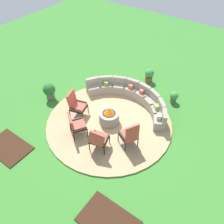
{
  "coord_description": "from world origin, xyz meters",
  "views": [
    {
      "loc": [
        3.89,
        -5.27,
        6.75
      ],
      "look_at": [
        0.0,
        0.2,
        0.45
      ],
      "focal_mm": 37.0,
      "sensor_mm": 36.0,
      "label": 1
    }
  ],
  "objects_px": {
    "lounge_chair_front_left": "(76,104)",
    "lounge_chair_back_left": "(98,139)",
    "lounge_chair_front_right": "(76,124)",
    "potted_plant_1": "(49,91)",
    "potted_plant_0": "(174,97)",
    "potted_plant_2": "(149,75)",
    "lounge_chair_back_right": "(130,135)",
    "curved_stone_bench": "(132,97)",
    "fire_pit": "(109,116)"
  },
  "relations": [
    {
      "from": "potted_plant_0",
      "to": "lounge_chair_front_right",
      "type": "bearing_deg",
      "value": -118.81
    },
    {
      "from": "curved_stone_bench",
      "to": "lounge_chair_back_right",
      "type": "height_order",
      "value": "lounge_chair_back_right"
    },
    {
      "from": "potted_plant_2",
      "to": "lounge_chair_front_right",
      "type": "bearing_deg",
      "value": -96.23
    },
    {
      "from": "fire_pit",
      "to": "lounge_chair_front_left",
      "type": "xyz_separation_m",
      "value": [
        -1.34,
        -0.42,
        0.27
      ]
    },
    {
      "from": "potted_plant_0",
      "to": "potted_plant_1",
      "type": "height_order",
      "value": "potted_plant_1"
    },
    {
      "from": "lounge_chair_front_left",
      "to": "lounge_chair_back_left",
      "type": "distance_m",
      "value": 2.03
    },
    {
      "from": "fire_pit",
      "to": "lounge_chair_front_left",
      "type": "bearing_deg",
      "value": -162.62
    },
    {
      "from": "potted_plant_0",
      "to": "lounge_chair_back_left",
      "type": "bearing_deg",
      "value": -104.95
    },
    {
      "from": "fire_pit",
      "to": "lounge_chair_back_left",
      "type": "height_order",
      "value": "lounge_chair_back_left"
    },
    {
      "from": "lounge_chair_front_right",
      "to": "potted_plant_0",
      "type": "bearing_deg",
      "value": 94.42
    },
    {
      "from": "lounge_chair_front_left",
      "to": "potted_plant_2",
      "type": "relative_size",
      "value": 1.6
    },
    {
      "from": "lounge_chair_back_left",
      "to": "lounge_chair_back_right",
      "type": "relative_size",
      "value": 0.91
    },
    {
      "from": "lounge_chair_front_left",
      "to": "lounge_chair_back_right",
      "type": "relative_size",
      "value": 0.98
    },
    {
      "from": "lounge_chair_back_right",
      "to": "potted_plant_2",
      "type": "bearing_deg",
      "value": 46.95
    },
    {
      "from": "lounge_chair_front_right",
      "to": "potted_plant_2",
      "type": "bearing_deg",
      "value": 117.0
    },
    {
      "from": "curved_stone_bench",
      "to": "potted_plant_1",
      "type": "distance_m",
      "value": 3.65
    },
    {
      "from": "fire_pit",
      "to": "potted_plant_0",
      "type": "bearing_deg",
      "value": 60.05
    },
    {
      "from": "fire_pit",
      "to": "potted_plant_0",
      "type": "distance_m",
      "value": 3.13
    },
    {
      "from": "curved_stone_bench",
      "to": "lounge_chair_back_left",
      "type": "relative_size",
      "value": 3.98
    },
    {
      "from": "fire_pit",
      "to": "potted_plant_0",
      "type": "relative_size",
      "value": 1.48
    },
    {
      "from": "curved_stone_bench",
      "to": "lounge_chair_front_right",
      "type": "xyz_separation_m",
      "value": [
        -0.69,
        -2.83,
        0.23
      ]
    },
    {
      "from": "lounge_chair_front_right",
      "to": "potted_plant_1",
      "type": "relative_size",
      "value": 1.26
    },
    {
      "from": "potted_plant_0",
      "to": "potted_plant_2",
      "type": "xyz_separation_m",
      "value": [
        -1.66,
        0.76,
        0.08
      ]
    },
    {
      "from": "lounge_chair_back_left",
      "to": "potted_plant_1",
      "type": "height_order",
      "value": "lounge_chair_back_left"
    },
    {
      "from": "lounge_chair_front_right",
      "to": "lounge_chair_back_right",
      "type": "distance_m",
      "value": 2.04
    },
    {
      "from": "curved_stone_bench",
      "to": "lounge_chair_front_left",
      "type": "xyz_separation_m",
      "value": [
        -1.42,
        -2.0,
        0.26
      ]
    },
    {
      "from": "potted_plant_1",
      "to": "potted_plant_2",
      "type": "bearing_deg",
      "value": 51.97
    },
    {
      "from": "potted_plant_0",
      "to": "potted_plant_1",
      "type": "distance_m",
      "value": 5.51
    },
    {
      "from": "lounge_chair_front_left",
      "to": "lounge_chair_back_left",
      "type": "height_order",
      "value": "lounge_chair_front_left"
    },
    {
      "from": "curved_stone_bench",
      "to": "potted_plant_1",
      "type": "relative_size",
      "value": 5.08
    },
    {
      "from": "curved_stone_bench",
      "to": "potted_plant_2",
      "type": "xyz_separation_m",
      "value": [
        -0.18,
        1.9,
        0.02
      ]
    },
    {
      "from": "fire_pit",
      "to": "lounge_chair_front_right",
      "type": "height_order",
      "value": "lounge_chair_front_right"
    },
    {
      "from": "lounge_chair_back_right",
      "to": "potted_plant_2",
      "type": "relative_size",
      "value": 1.63
    },
    {
      "from": "curved_stone_bench",
      "to": "potted_plant_2",
      "type": "relative_size",
      "value": 5.89
    },
    {
      "from": "lounge_chair_front_right",
      "to": "lounge_chair_front_left",
      "type": "bearing_deg",
      "value": 164.5
    },
    {
      "from": "curved_stone_bench",
      "to": "lounge_chair_back_right",
      "type": "xyz_separation_m",
      "value": [
        1.22,
        -2.13,
        0.27
      ]
    },
    {
      "from": "curved_stone_bench",
      "to": "lounge_chair_front_right",
      "type": "relative_size",
      "value": 4.04
    },
    {
      "from": "fire_pit",
      "to": "lounge_chair_back_right",
      "type": "distance_m",
      "value": 1.43
    },
    {
      "from": "lounge_chair_back_left",
      "to": "potted_plant_2",
      "type": "height_order",
      "value": "lounge_chair_back_left"
    },
    {
      "from": "fire_pit",
      "to": "lounge_chair_front_right",
      "type": "xyz_separation_m",
      "value": [
        -0.62,
        -1.25,
        0.23
      ]
    },
    {
      "from": "curved_stone_bench",
      "to": "potted_plant_1",
      "type": "bearing_deg",
      "value": -149.06
    },
    {
      "from": "lounge_chair_back_left",
      "to": "potted_plant_0",
      "type": "distance_m",
      "value": 4.17
    },
    {
      "from": "lounge_chair_front_left",
      "to": "lounge_chair_back_left",
      "type": "xyz_separation_m",
      "value": [
        1.83,
        -0.88,
        -0.03
      ]
    },
    {
      "from": "lounge_chair_front_right",
      "to": "potted_plant_1",
      "type": "xyz_separation_m",
      "value": [
        -2.43,
        0.95,
        -0.13
      ]
    },
    {
      "from": "lounge_chair_back_left",
      "to": "potted_plant_0",
      "type": "height_order",
      "value": "lounge_chair_back_left"
    },
    {
      "from": "potted_plant_2",
      "to": "potted_plant_1",
      "type": "bearing_deg",
      "value": -128.03
    },
    {
      "from": "lounge_chair_back_right",
      "to": "potted_plant_1",
      "type": "height_order",
      "value": "lounge_chair_back_right"
    },
    {
      "from": "curved_stone_bench",
      "to": "lounge_chair_front_left",
      "type": "height_order",
      "value": "lounge_chair_front_left"
    },
    {
      "from": "lounge_chair_front_left",
      "to": "lounge_chair_back_right",
      "type": "distance_m",
      "value": 2.64
    },
    {
      "from": "lounge_chair_front_right",
      "to": "lounge_chair_back_left",
      "type": "distance_m",
      "value": 1.11
    }
  ]
}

